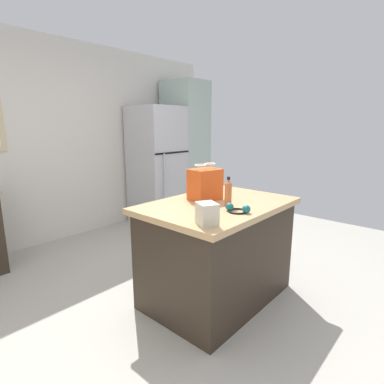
# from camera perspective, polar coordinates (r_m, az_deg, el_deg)

# --- Properties ---
(ground) EXTENTS (6.49, 6.49, 0.00)m
(ground) POSITION_cam_1_polar(r_m,az_deg,el_deg) (2.93, 0.38, -19.33)
(ground) COLOR #ADA89E
(back_wall) EXTENTS (5.41, 0.13, 2.64)m
(back_wall) POSITION_cam_1_polar(r_m,az_deg,el_deg) (4.49, -24.11, 8.57)
(back_wall) COLOR silver
(back_wall) RESTS_ON ground
(kitchen_island) EXTENTS (1.32, 0.92, 0.89)m
(kitchen_island) POSITION_cam_1_polar(r_m,az_deg,el_deg) (2.77, 4.72, -10.86)
(kitchen_island) COLOR #33281E
(kitchen_island) RESTS_ON ground
(refrigerator) EXTENTS (0.72, 0.75, 1.83)m
(refrigerator) POSITION_cam_1_polar(r_m,az_deg,el_deg) (4.93, -6.54, 5.01)
(refrigerator) COLOR #B7B7BC
(refrigerator) RESTS_ON ground
(tall_cabinet) EXTENTS (0.58, 0.67, 2.26)m
(tall_cabinet) POSITION_cam_1_polar(r_m,az_deg,el_deg) (5.38, -1.23, 8.03)
(tall_cabinet) COLOR #9EB2A8
(tall_cabinet) RESTS_ON ground
(shopping_bag) EXTENTS (0.29, 0.24, 0.32)m
(shopping_bag) POSITION_cam_1_polar(r_m,az_deg,el_deg) (2.70, 2.44, 1.48)
(shopping_bag) COLOR #DB511E
(shopping_bag) RESTS_ON kitchen_island
(small_box) EXTENTS (0.17, 0.18, 0.15)m
(small_box) POSITION_cam_1_polar(r_m,az_deg,el_deg) (2.04, 2.82, -4.10)
(small_box) COLOR beige
(small_box) RESTS_ON kitchen_island
(bottle) EXTENTS (0.06, 0.06, 0.24)m
(bottle) POSITION_cam_1_polar(r_m,az_deg,el_deg) (2.52, 6.78, -0.14)
(bottle) COLOR #C66633
(bottle) RESTS_ON kitchen_island
(ear_defenders) EXTENTS (0.18, 0.20, 0.06)m
(ear_defenders) POSITION_cam_1_polar(r_m,az_deg,el_deg) (2.37, 8.53, -3.18)
(ear_defenders) COLOR black
(ear_defenders) RESTS_ON kitchen_island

